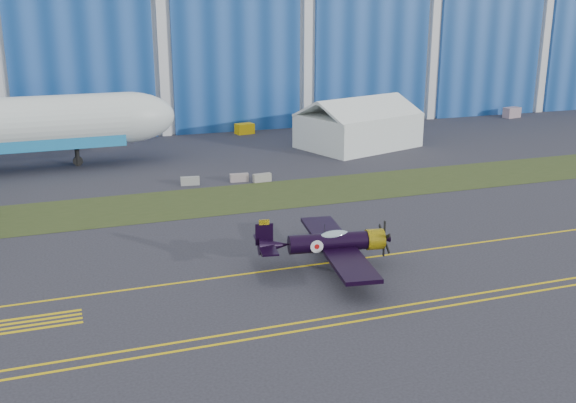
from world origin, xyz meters
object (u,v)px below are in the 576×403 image
object	(u,v)px
shipping_container	(94,134)
tug	(245,129)
tent	(358,122)
warbird	(329,242)

from	to	relation	value
shipping_container	tug	xyz separation A→B (m)	(21.57, 0.36, -0.65)
tent	warbird	bearing A→B (deg)	-136.25
shipping_container	tug	distance (m)	21.59
tent	shipping_container	world-z (taller)	tent
shipping_container	warbird	bearing A→B (deg)	-97.28
tent	shipping_container	xyz separation A→B (m)	(-33.44, 13.73, -1.98)
tent	tug	distance (m)	18.61
warbird	tent	distance (m)	43.47
warbird	tug	size ratio (longest dim) A/B	5.78
tent	shipping_container	size ratio (longest dim) A/B	2.64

